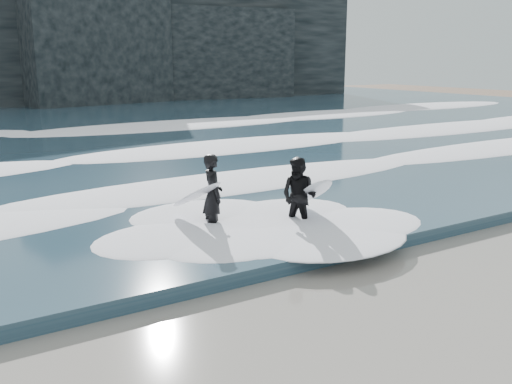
# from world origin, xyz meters

# --- Properties ---
(ground) EXTENTS (120.00, 120.00, 0.00)m
(ground) POSITION_xyz_m (0.00, 0.00, 0.00)
(ground) COLOR #84634A
(ground) RESTS_ON ground
(sea) EXTENTS (90.00, 52.00, 0.30)m
(sea) POSITION_xyz_m (0.00, 29.00, 0.15)
(sea) COLOR #253F4F
(sea) RESTS_ON ground
(foam_near) EXTENTS (60.00, 3.20, 0.20)m
(foam_near) POSITION_xyz_m (0.00, 9.00, 0.40)
(foam_near) COLOR white
(foam_near) RESTS_ON sea
(foam_mid) EXTENTS (60.00, 4.00, 0.24)m
(foam_mid) POSITION_xyz_m (0.00, 16.00, 0.42)
(foam_mid) COLOR white
(foam_mid) RESTS_ON sea
(foam_far) EXTENTS (60.00, 4.80, 0.30)m
(foam_far) POSITION_xyz_m (0.00, 25.00, 0.45)
(foam_far) COLOR white
(foam_far) RESTS_ON sea
(surfer_left) EXTENTS (1.08, 1.83, 1.88)m
(surfer_left) POSITION_xyz_m (0.82, 6.06, 0.95)
(surfer_left) COLOR black
(surfer_left) RESTS_ON ground
(surfer_right) EXTENTS (1.59, 2.16, 1.79)m
(surfer_right) POSITION_xyz_m (2.63, 5.06, 0.90)
(surfer_right) COLOR black
(surfer_right) RESTS_ON ground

